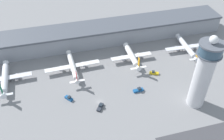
% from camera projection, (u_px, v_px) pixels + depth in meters
% --- Properties ---
extents(ground_plane, '(1000.00, 1000.00, 0.00)m').
position_uv_depth(ground_plane, '(99.00, 102.00, 165.00)').
color(ground_plane, gray).
extents(terminal_building, '(252.16, 25.00, 15.67)m').
position_uv_depth(terminal_building, '(81.00, 36.00, 211.66)').
color(terminal_building, '#9399A3').
rests_on(terminal_building, ground).
extents(control_tower, '(14.42, 14.42, 51.68)m').
position_uv_depth(control_tower, '(203.00, 73.00, 148.04)').
color(control_tower, silver).
rests_on(control_tower, ground).
extents(airplane_gate_alpha, '(36.97, 37.43, 13.51)m').
position_uv_depth(airplane_gate_alpha, '(5.00, 78.00, 176.52)').
color(airplane_gate_alpha, silver).
rests_on(airplane_gate_alpha, ground).
extents(airplane_gate_bravo, '(41.53, 37.60, 12.43)m').
position_uv_depth(airplane_gate_bravo, '(73.00, 66.00, 186.81)').
color(airplane_gate_bravo, white).
rests_on(airplane_gate_bravo, ground).
extents(airplane_gate_charlie, '(32.77, 32.92, 13.90)m').
position_uv_depth(airplane_gate_charlie, '(132.00, 56.00, 196.15)').
color(airplane_gate_charlie, white).
rests_on(airplane_gate_charlie, ground).
extents(airplane_gate_delta, '(35.47, 36.14, 12.78)m').
position_uv_depth(airplane_gate_delta, '(186.00, 47.00, 206.56)').
color(airplane_gate_delta, silver).
rests_on(airplane_gate_delta, ground).
extents(service_truck_catering, '(5.99, 7.10, 2.44)m').
position_uv_depth(service_truck_catering, '(100.00, 107.00, 160.51)').
color(service_truck_catering, black).
rests_on(service_truck_catering, ground).
extents(service_truck_fuel, '(5.43, 6.05, 3.03)m').
position_uv_depth(service_truck_fuel, '(69.00, 98.00, 166.05)').
color(service_truck_fuel, black).
rests_on(service_truck_fuel, ground).
extents(service_truck_baggage, '(7.36, 2.88, 2.72)m').
position_uv_depth(service_truck_baggage, '(138.00, 90.00, 172.13)').
color(service_truck_baggage, black).
rests_on(service_truck_baggage, ground).
extents(service_truck_water, '(7.09, 4.84, 2.53)m').
position_uv_depth(service_truck_water, '(154.00, 73.00, 186.07)').
color(service_truck_water, black).
rests_on(service_truck_water, ground).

